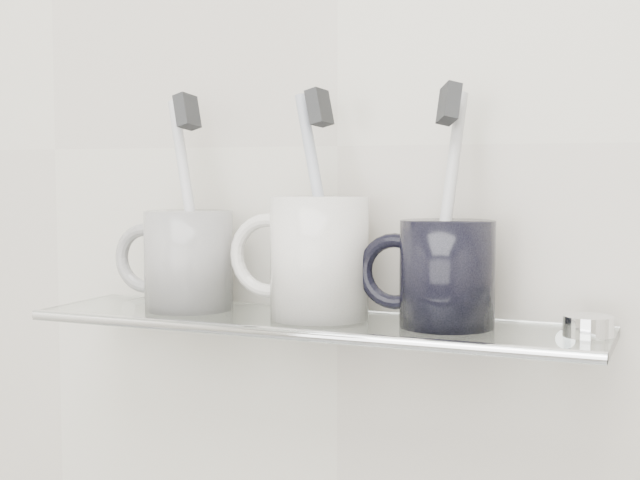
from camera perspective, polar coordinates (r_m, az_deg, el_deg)
The scene contains 18 objects.
wall_back at distance 0.82m, azimuth 1.12°, elevation 6.04°, with size 2.50×2.50×0.00m, color beige.
shelf_glass at distance 0.77m, azimuth -0.59°, elevation -5.33°, with size 0.50×0.12×0.01m, color silver.
shelf_rail at distance 0.72m, azimuth -2.36°, elevation -6.02°, with size 0.01×0.01×0.50m, color silver.
bracket_left at distance 0.92m, azimuth -11.61°, elevation -4.59°, with size 0.02×0.02×0.03m, color silver.
bracket_right at distance 0.76m, azimuth 15.56°, elevation -6.43°, with size 0.02×0.02×0.03m, color silver.
mug_left at distance 0.83m, azimuth -8.40°, elevation -1.29°, with size 0.08×0.08×0.09m, color white.
mug_left_handle at distance 0.85m, azimuth -11.08°, elevation -1.16°, with size 0.07×0.07×0.01m, color white.
toothbrush_left at distance 0.82m, azimuth -8.44°, elevation 2.57°, with size 0.01×0.01×0.19m, color silver.
bristles_left at distance 0.82m, azimuth -8.50°, elevation 8.14°, with size 0.01×0.02×0.03m, color #262728.
mug_center at distance 0.77m, azimuth -0.05°, elevation -1.14°, with size 0.09×0.09×0.11m, color white.
mug_center_handle at distance 0.79m, azimuth -3.31°, elevation -1.00°, with size 0.08×0.08×0.01m, color white.
toothbrush_center at distance 0.76m, azimuth -0.05°, elevation 2.48°, with size 0.01×0.01×0.19m, color #9AA4B6.
bristles_center at distance 0.77m, azimuth -0.05°, elevation 8.48°, with size 0.01×0.02×0.03m, color #262728.
mug_right at distance 0.73m, azimuth 8.14°, elevation -2.16°, with size 0.08×0.08×0.09m, color black.
mug_right_handle at distance 0.74m, azimuth 4.81°, elevation -2.02°, with size 0.06×0.06×0.01m, color black.
toothbrush_right at distance 0.73m, azimuth 8.19°, elevation 2.34°, with size 0.01×0.01×0.19m, color silver.
bristles_right at distance 0.73m, azimuth 8.26°, elevation 8.64°, with size 0.01×0.02×0.03m, color #262728.
chrome_cap at distance 0.72m, azimuth 16.79°, elevation -5.30°, with size 0.04×0.04×0.02m, color silver.
Camera 1 is at (0.30, 0.34, 1.23)m, focal length 50.00 mm.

